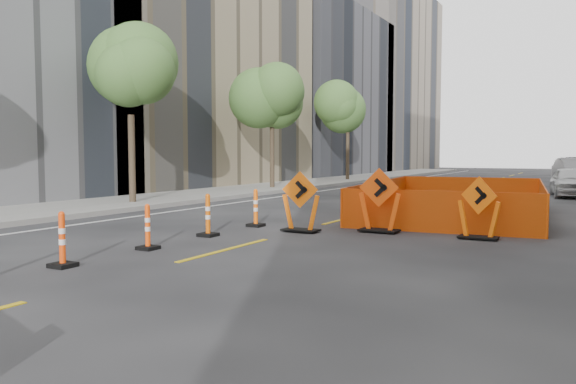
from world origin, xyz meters
The scene contains 17 objects.
ground_plane centered at (0.00, 0.00, 0.00)m, with size 140.00×140.00×0.00m, color black.
sidewalk_left centered at (-9.00, 12.00, 0.07)m, with size 4.00×90.00×0.15m, color gray.
bld_left_d centered at (-17.00, 39.20, 7.00)m, with size 12.00×16.00×14.00m, color #4C4C51.
bld_left_e centered at (-17.00, 55.60, 10.00)m, with size 12.00×20.00×20.00m, color gray.
tree_l_b centered at (-8.40, 10.00, 4.53)m, with size 2.80×2.80×5.95m.
tree_l_c centered at (-8.40, 20.00, 4.53)m, with size 2.80×2.80×5.95m.
tree_l_d centered at (-8.40, 30.00, 4.53)m, with size 2.80×2.80×5.95m.
channelizer_3 centered at (-1.43, 1.27, 0.48)m, with size 0.37×0.37×0.95m, color #F1400A, non-canonical shape.
channelizer_4 centered at (-1.39, 3.27, 0.46)m, with size 0.36×0.36×0.92m, color #FA4A0A, non-canonical shape.
channelizer_5 centered at (-1.42, 5.28, 0.50)m, with size 0.39×0.39×0.99m, color #DA5809, non-canonical shape.
channelizer_6 centered at (-1.38, 7.29, 0.49)m, with size 0.39×0.39×0.99m, color #FF610A, non-canonical shape.
chevron_sign_left centered at (0.11, 6.97, 0.74)m, with size 0.99×0.59×1.48m, color #FF670A, non-canonical shape.
chevron_sign_center centered at (1.82, 7.83, 0.78)m, with size 1.04×0.63×1.56m, color #FF4F0A, non-canonical shape.
chevron_sign_right centered at (4.13, 7.86, 0.70)m, with size 0.94×0.56×1.41m, color #FF640A, non-canonical shape.
safety_fence centered at (2.66, 12.43, 0.51)m, with size 4.80×8.18×1.02m, color #FF620D, non-canonical shape.
parked_car_near centered at (5.41, 22.54, 0.67)m, with size 1.58×3.92×1.34m, color silver.
parked_car_far centered at (5.17, 35.60, 0.83)m, with size 2.34×5.75×1.67m, color black.
Camera 1 is at (6.43, -5.07, 1.93)m, focal length 35.00 mm.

